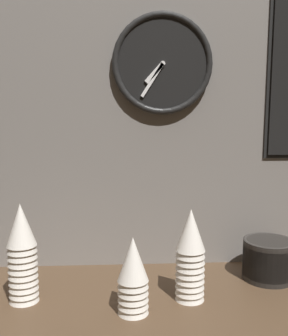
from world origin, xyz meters
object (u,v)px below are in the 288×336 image
(cup_stack_center, at_px, (133,276))
(bowl_stack_right, at_px, (268,259))
(wall_clock, at_px, (162,64))
(cup_stack_left, at_px, (22,253))
(cup_stack_center_right, at_px, (190,255))

(cup_stack_center, xyz_separation_m, bowl_stack_right, (0.43, 0.19, -0.04))
(cup_stack_center, height_order, wall_clock, wall_clock)
(cup_stack_center, distance_m, wall_clock, 0.66)
(cup_stack_left, height_order, bowl_stack_right, cup_stack_left)
(bowl_stack_right, height_order, wall_clock, wall_clock)
(cup_stack_center, bearing_deg, cup_stack_left, 164.29)
(cup_stack_center, xyz_separation_m, cup_stack_left, (-0.30, 0.09, 0.04))
(cup_stack_center, bearing_deg, wall_clock, 71.86)
(cup_stack_center_right, bearing_deg, cup_stack_left, 177.96)
(bowl_stack_right, bearing_deg, cup_stack_center_right, -154.90)
(cup_stack_center, height_order, bowl_stack_right, cup_stack_center)
(cup_stack_left, xyz_separation_m, cup_stack_center_right, (0.46, -0.02, -0.01))
(cup_stack_center, relative_size, wall_clock, 0.65)
(cup_stack_center, distance_m, bowl_stack_right, 0.47)
(cup_stack_center_right, bearing_deg, bowl_stack_right, 25.10)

